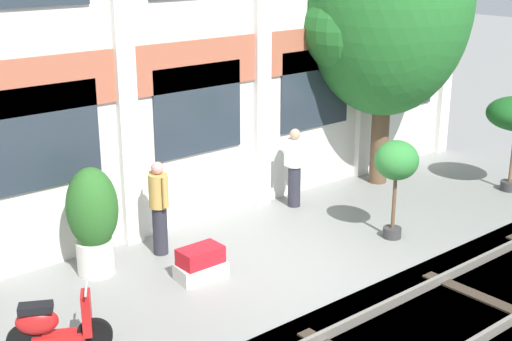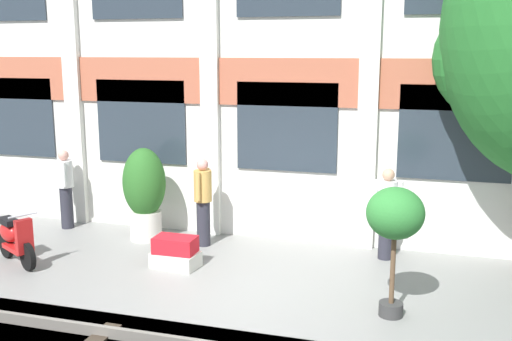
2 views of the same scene
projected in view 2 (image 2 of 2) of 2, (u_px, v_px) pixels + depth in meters
ground_plane at (242, 295)px, 9.21m from camera, size 80.00×80.00×0.00m
apartment_facade at (290, 48)px, 11.37m from camera, size 15.71×0.64×7.46m
potted_plant_ribbed_drum at (144, 191)px, 11.72m from camera, size 0.84×0.84×1.84m
potted_plant_square_trough at (175, 253)px, 10.33m from camera, size 0.84×0.57×0.54m
potted_plant_tall_urn at (395, 218)px, 8.20m from camera, size 0.80×0.80×1.87m
scooter_second_parked at (14, 239)px, 10.51m from camera, size 1.25×0.80×0.98m
resident_by_doorway at (65, 186)px, 12.49m from camera, size 0.34×0.47×1.67m
resident_watching_tracks at (203, 199)px, 11.36m from camera, size 0.34×0.53×1.69m
resident_near_plants at (387, 211)px, 10.63m from camera, size 0.53×0.34×1.66m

